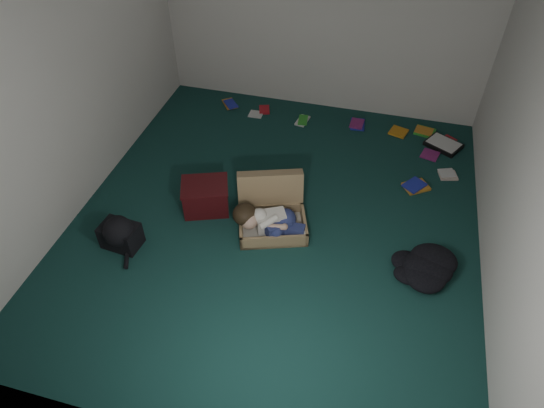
% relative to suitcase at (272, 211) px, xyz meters
% --- Properties ---
extents(floor, '(4.50, 4.50, 0.00)m').
position_rel_suitcase_xyz_m(floor, '(0.03, 0.04, -0.14)').
color(floor, '#143A36').
rests_on(floor, ground).
extents(wall_back, '(4.50, 0.00, 4.50)m').
position_rel_suitcase_xyz_m(wall_back, '(0.03, 2.29, 1.16)').
color(wall_back, silver).
rests_on(wall_back, ground).
extents(wall_front, '(4.50, 0.00, 4.50)m').
position_rel_suitcase_xyz_m(wall_front, '(0.03, -2.21, 1.16)').
color(wall_front, silver).
rests_on(wall_front, ground).
extents(wall_left, '(0.00, 4.50, 4.50)m').
position_rel_suitcase_xyz_m(wall_left, '(-1.97, 0.04, 1.16)').
color(wall_left, silver).
rests_on(wall_left, ground).
extents(wall_right, '(0.00, 4.50, 4.50)m').
position_rel_suitcase_xyz_m(wall_right, '(2.03, 0.04, 1.16)').
color(wall_right, silver).
rests_on(wall_right, ground).
extents(suitcase, '(0.83, 0.82, 0.48)m').
position_rel_suitcase_xyz_m(suitcase, '(0.00, 0.00, 0.00)').
color(suitcase, '#9B7E55').
rests_on(suitcase, floor).
extents(person, '(0.73, 0.37, 0.30)m').
position_rel_suitcase_xyz_m(person, '(0.01, -0.17, 0.04)').
color(person, white).
rests_on(person, suitcase).
extents(maroon_bin, '(0.57, 0.51, 0.32)m').
position_rel_suitcase_xyz_m(maroon_bin, '(-0.70, 0.02, 0.02)').
color(maroon_bin, '#410D10').
rests_on(maroon_bin, floor).
extents(backpack, '(0.48, 0.40, 0.27)m').
position_rel_suitcase_xyz_m(backpack, '(-1.31, -0.67, -0.01)').
color(backpack, black).
rests_on(backpack, floor).
extents(clothing_pile, '(0.55, 0.48, 0.15)m').
position_rel_suitcase_xyz_m(clothing_pile, '(1.49, -0.29, -0.07)').
color(clothing_pile, black).
rests_on(clothing_pile, floor).
extents(paper_tray, '(0.49, 0.45, 0.05)m').
position_rel_suitcase_xyz_m(paper_tray, '(1.68, 1.76, -0.12)').
color(paper_tray, black).
rests_on(paper_tray, floor).
extents(book_scatter, '(3.06, 1.31, 0.02)m').
position_rel_suitcase_xyz_m(book_scatter, '(0.64, 1.73, -0.13)').
color(book_scatter, orange).
rests_on(book_scatter, floor).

